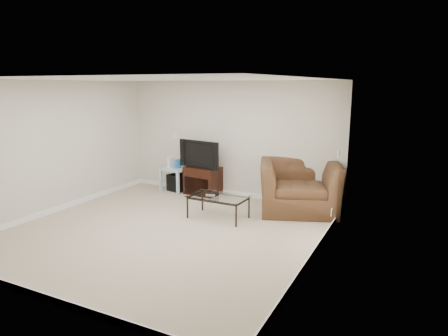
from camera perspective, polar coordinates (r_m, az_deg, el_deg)
The scene contains 18 objects.
floor at distance 6.90m, azimuth -8.28°, elevation -8.80°, with size 5.00×5.00×0.00m, color tan.
ceiling at distance 6.46m, azimuth -8.95°, elevation 12.43°, with size 5.00×5.00×0.00m, color white.
wall_back at distance 8.70m, azimuth 0.86°, elevation 4.13°, with size 5.00×0.02×2.50m, color silver.
wall_left at distance 8.24m, azimuth -23.03°, elevation 2.75°, with size 0.02×5.00×2.50m, color silver.
wall_right at distance 5.55m, azimuth 13.11°, elevation -0.63°, with size 0.02×5.00×2.50m, color silver.
plate_back at distance 9.38m, azimuth -6.94°, elevation 4.60°, with size 0.12×0.02×0.12m, color white.
plate_right_switch at distance 7.09m, azimuth 16.05°, elevation 1.90°, with size 0.02×0.09×0.13m, color white.
plate_right_outlet at distance 7.02m, azimuth 15.15°, elevation -6.13°, with size 0.02×0.08×0.12m, color white.
tv_stand at distance 8.94m, azimuth -3.02°, elevation -1.80°, with size 0.75×0.52×0.62m, color black, non-canonical shape.
dvd_player at distance 8.86m, azimuth -3.19°, elevation -0.55°, with size 0.41×0.28×0.06m, color black.
television at distance 8.79m, azimuth -3.18°, elevation 2.05°, with size 0.98×0.20×0.61m, color black.
side_table at distance 9.31m, azimuth -6.84°, elevation -1.58°, with size 0.56×0.56×0.54m, color #AAC1D0, non-canonical shape.
subwoofer at distance 9.33m, azimuth -6.58°, elevation -2.05°, with size 0.39×0.39×0.39m, color black.
game_console at distance 9.30m, azimuth -7.63°, elevation 0.84°, with size 0.06×0.18×0.25m, color white.
game_case at distance 9.18m, azimuth -6.66°, elevation 0.61°, with size 0.06×0.16×0.21m, color #337FCC.
recliner at distance 7.81m, azimuth 10.74°, elevation -1.43°, with size 1.50×0.97×1.31m, color #4A2F1D.
coffee_table at distance 7.36m, azimuth -0.84°, elevation -5.62°, with size 1.07×0.61×0.42m, color black, non-canonical shape.
remote at distance 7.34m, azimuth -1.96°, elevation -3.88°, with size 0.17×0.05×0.02m, color #B2B2B7.
Camera 1 is at (3.72, -5.28, 2.42)m, focal length 32.00 mm.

